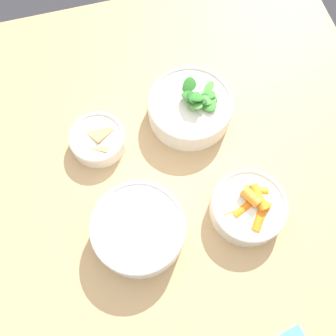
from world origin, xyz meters
name	(u,v)px	position (x,y,z in m)	size (l,w,h in m)	color
ground_plane	(153,236)	(0.00, 0.00, 0.00)	(10.00, 10.00, 0.00)	#2D2D33
dining_table	(144,184)	(0.00, 0.00, 0.66)	(1.16, 0.98, 0.77)	tan
bowl_carrots	(249,207)	(-0.19, 0.15, 0.80)	(0.15, 0.15, 0.07)	silver
bowl_greens	(191,107)	(-0.14, -0.10, 0.81)	(0.19, 0.19, 0.10)	silver
bowl_beans_hotdog	(139,229)	(0.03, 0.14, 0.80)	(0.19, 0.19, 0.07)	white
bowl_cookies	(98,139)	(0.08, -0.08, 0.79)	(0.12, 0.12, 0.04)	silver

